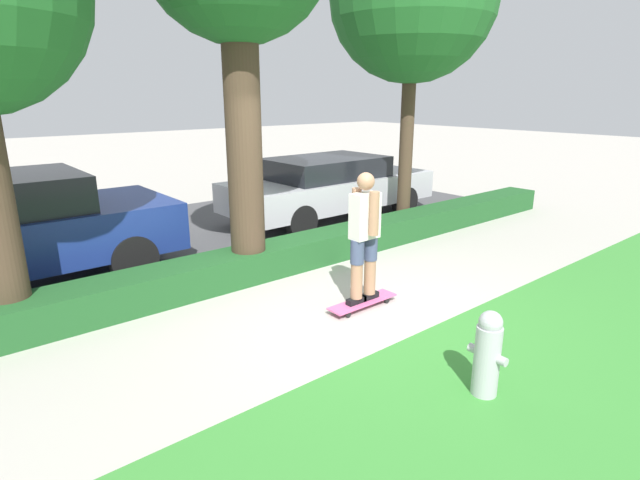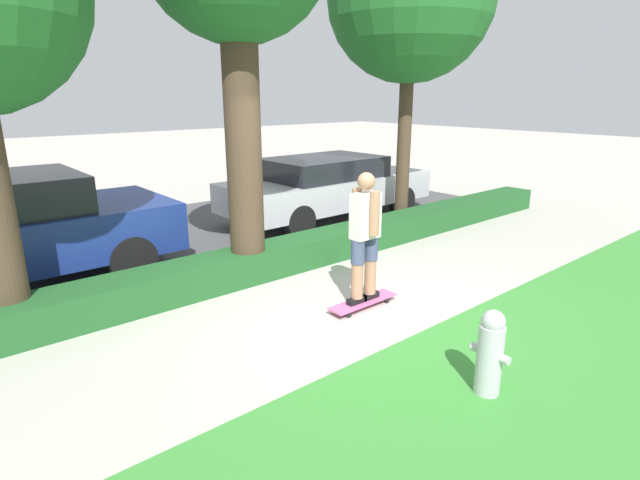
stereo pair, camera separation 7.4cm
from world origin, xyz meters
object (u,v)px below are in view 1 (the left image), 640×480
at_px(skateboard, 363,302).
at_px(parked_car_middle, 330,186).
at_px(parked_car_front, 2,230).
at_px(skater_person, 364,235).
at_px(fire_hydrant, 487,354).

distance_m(skateboard, parked_car_middle, 4.57).
height_order(skateboard, parked_car_front, parked_car_front).
xyz_separation_m(skateboard, skater_person, (0.00, -0.00, 0.84)).
bearing_deg(fire_hydrant, parked_car_middle, 61.24).
bearing_deg(skater_person, parked_car_front, 131.51).
relative_size(skateboard, fire_hydrant, 1.23).
bearing_deg(parked_car_middle, fire_hydrant, -119.58).
height_order(skateboard, parked_car_middle, parked_car_middle).
distance_m(skateboard, parked_car_front, 4.78).
xyz_separation_m(skater_person, parked_car_front, (-3.13, 3.54, -0.13)).
bearing_deg(skater_person, fire_hydrant, -103.31).
bearing_deg(parked_car_front, skater_person, -48.73).
bearing_deg(skateboard, parked_car_middle, 54.43).
relative_size(skateboard, parked_car_front, 0.22).
height_order(skater_person, parked_car_front, skater_person).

